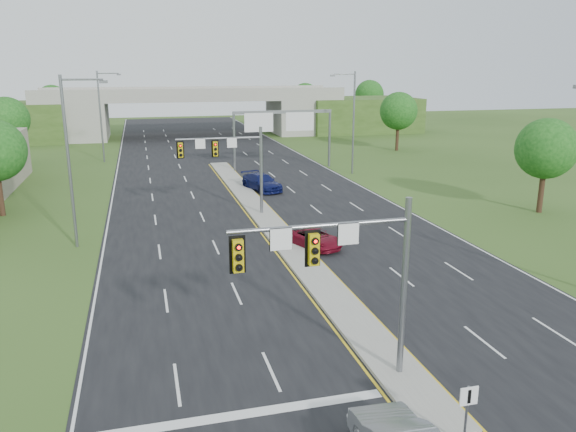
{
  "coord_description": "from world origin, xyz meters",
  "views": [
    {
      "loc": [
        -9.04,
        -17.52,
        11.45
      ],
      "look_at": [
        -0.95,
        13.15,
        3.0
      ],
      "focal_mm": 35.0,
      "sensor_mm": 36.0,
      "label": 1
    }
  ],
  "objects_px": {
    "sign_gantry": "(282,123)",
    "car_far_b": "(262,182)",
    "signal_mast_near": "(348,265)",
    "signal_mast_far": "(232,157)",
    "keep_right_sign": "(467,407)",
    "overpass": "(193,115)",
    "car_far_a": "(313,237)"
  },
  "relations": [
    {
      "from": "car_far_a",
      "to": "car_far_b",
      "type": "bearing_deg",
      "value": 67.04
    },
    {
      "from": "car_far_a",
      "to": "car_far_b",
      "type": "relative_size",
      "value": 0.85
    },
    {
      "from": "keep_right_sign",
      "to": "car_far_b",
      "type": "relative_size",
      "value": 0.41
    },
    {
      "from": "keep_right_sign",
      "to": "car_far_b",
      "type": "bearing_deg",
      "value": 87.1
    },
    {
      "from": "signal_mast_near",
      "to": "car_far_a",
      "type": "relative_size",
      "value": 1.55
    },
    {
      "from": "signal_mast_near",
      "to": "car_far_a",
      "type": "distance_m",
      "value": 16.99
    },
    {
      "from": "signal_mast_far",
      "to": "sign_gantry",
      "type": "xyz_separation_m",
      "value": [
        8.95,
        19.99,
        0.51
      ]
    },
    {
      "from": "car_far_a",
      "to": "car_far_b",
      "type": "height_order",
      "value": "car_far_b"
    },
    {
      "from": "signal_mast_near",
      "to": "sign_gantry",
      "type": "height_order",
      "value": "signal_mast_near"
    },
    {
      "from": "signal_mast_far",
      "to": "signal_mast_near",
      "type": "bearing_deg",
      "value": -90.0
    },
    {
      "from": "keep_right_sign",
      "to": "overpass",
      "type": "xyz_separation_m",
      "value": [
        0.0,
        84.53,
        2.04
      ]
    },
    {
      "from": "sign_gantry",
      "to": "car_far_b",
      "type": "xyz_separation_m",
      "value": [
        -4.73,
        -10.96,
        -4.44
      ]
    },
    {
      "from": "overpass",
      "to": "car_far_a",
      "type": "relative_size",
      "value": 17.73
    },
    {
      "from": "keep_right_sign",
      "to": "car_far_a",
      "type": "height_order",
      "value": "keep_right_sign"
    },
    {
      "from": "signal_mast_far",
      "to": "sign_gantry",
      "type": "height_order",
      "value": "signal_mast_far"
    },
    {
      "from": "signal_mast_far",
      "to": "car_far_a",
      "type": "bearing_deg",
      "value": -67.17
    },
    {
      "from": "signal_mast_near",
      "to": "sign_gantry",
      "type": "bearing_deg",
      "value": 78.75
    },
    {
      "from": "signal_mast_far",
      "to": "sign_gantry",
      "type": "bearing_deg",
      "value": 65.89
    },
    {
      "from": "signal_mast_near",
      "to": "car_far_b",
      "type": "height_order",
      "value": "signal_mast_near"
    },
    {
      "from": "signal_mast_far",
      "to": "overpass",
      "type": "xyz_separation_m",
      "value": [
        2.26,
        55.07,
        -1.17
      ]
    },
    {
      "from": "signal_mast_far",
      "to": "car_far_a",
      "type": "height_order",
      "value": "signal_mast_far"
    },
    {
      "from": "signal_mast_far",
      "to": "car_far_a",
      "type": "xyz_separation_m",
      "value": [
        3.76,
        -8.94,
        -4.08
      ]
    },
    {
      "from": "overpass",
      "to": "car_far_b",
      "type": "distance_m",
      "value": 46.16
    },
    {
      "from": "sign_gantry",
      "to": "overpass",
      "type": "relative_size",
      "value": 0.14
    },
    {
      "from": "sign_gantry",
      "to": "car_far_b",
      "type": "relative_size",
      "value": 2.17
    },
    {
      "from": "keep_right_sign",
      "to": "sign_gantry",
      "type": "bearing_deg",
      "value": 82.3
    },
    {
      "from": "signal_mast_far",
      "to": "car_far_b",
      "type": "bearing_deg",
      "value": 64.99
    },
    {
      "from": "signal_mast_far",
      "to": "car_far_b",
      "type": "height_order",
      "value": "signal_mast_far"
    },
    {
      "from": "signal_mast_far",
      "to": "car_far_b",
      "type": "distance_m",
      "value": 10.72
    },
    {
      "from": "keep_right_sign",
      "to": "signal_mast_far",
      "type": "bearing_deg",
      "value": 94.39
    },
    {
      "from": "keep_right_sign",
      "to": "car_far_b",
      "type": "height_order",
      "value": "keep_right_sign"
    },
    {
      "from": "car_far_b",
      "to": "car_far_a",
      "type": "bearing_deg",
      "value": -107.55
    }
  ]
}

